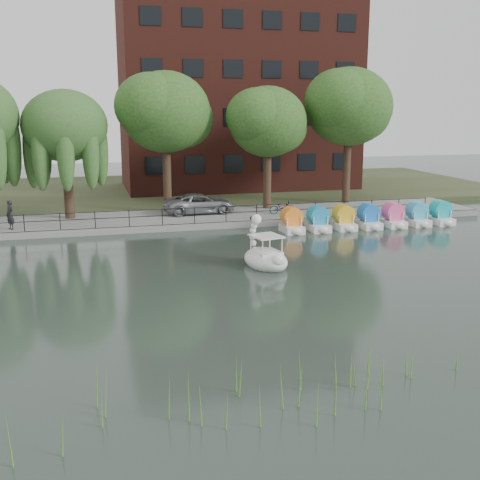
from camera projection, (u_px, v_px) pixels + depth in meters
name	position (u px, v px, depth m)	size (l,w,h in m)	color
ground_plane	(253.00, 292.00, 24.85)	(120.00, 120.00, 0.00)	#333F39
promenade	(187.00, 218.00, 39.92)	(40.00, 6.00, 0.40)	gray
kerb	(195.00, 227.00, 37.13)	(40.00, 0.25, 0.40)	gray
land_strip	(161.00, 190.00, 53.14)	(60.00, 22.00, 0.36)	#47512D
railing	(194.00, 211.00, 37.11)	(32.00, 0.05, 1.00)	black
apartment_building	(237.00, 84.00, 52.82)	(20.00, 10.07, 18.00)	#4C1E16
willow_mid	(65.00, 126.00, 37.69)	(5.32, 5.32, 8.15)	#473323
broadleaf_center	(165.00, 113.00, 40.05)	(6.00, 6.00, 9.25)	#473323
broadleaf_right	(268.00, 122.00, 41.45)	(5.40, 5.40, 8.32)	#473323
broadleaf_far	(349.00, 107.00, 43.77)	(6.30, 6.30, 9.71)	#473323
minivan	(200.00, 202.00, 40.47)	(5.49, 2.52, 1.53)	gray
bicycle	(282.00, 207.00, 40.25)	(1.72, 0.60, 1.00)	gray
pedestrian	(10.00, 213.00, 35.14)	(0.71, 0.48, 1.98)	black
swan_boat	(265.00, 256.00, 28.70)	(2.35, 3.15, 2.40)	white
pedal_boat_row	(369.00, 218.00, 37.65)	(11.35, 1.70, 1.40)	white
reed_bank	(419.00, 368.00, 16.24)	(24.00, 2.40, 1.20)	#669938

